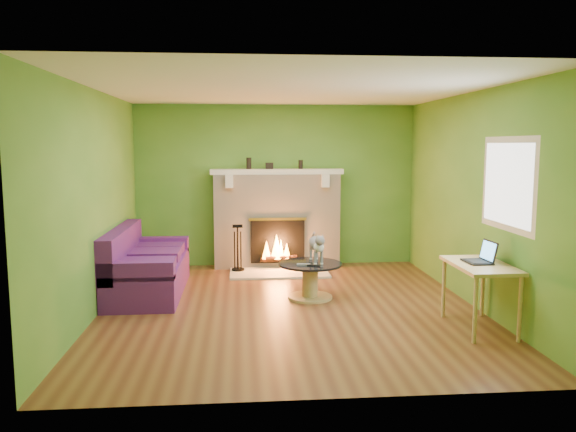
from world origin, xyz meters
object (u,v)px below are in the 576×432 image
object	(u,v)px
cat	(316,247)
sofa	(145,268)
coffee_table	(310,278)
desk	(480,272)

from	to	relation	value
cat	sofa	bearing A→B (deg)	166.65
sofa	cat	distance (m)	2.30
coffee_table	cat	world-z (taller)	cat
coffee_table	desk	xyz separation A→B (m)	(1.65, -1.35, 0.36)
coffee_table	cat	xyz separation A→B (m)	(0.08, 0.05, 0.39)
coffee_table	cat	size ratio (longest dim) A/B	1.28
sofa	cat	size ratio (longest dim) A/B	3.06
sofa	coffee_table	xyz separation A→B (m)	(2.16, -0.44, -0.07)
sofa	cat	bearing A→B (deg)	-9.94
sofa	coffee_table	bearing A→B (deg)	-11.58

